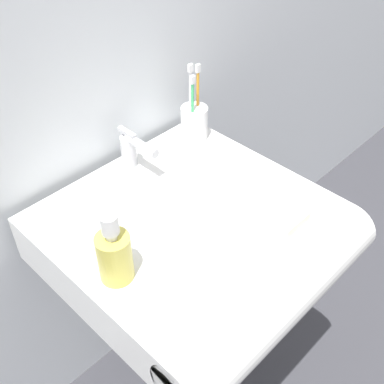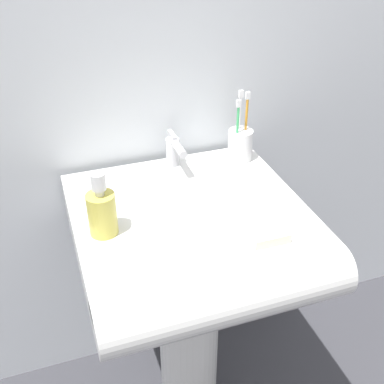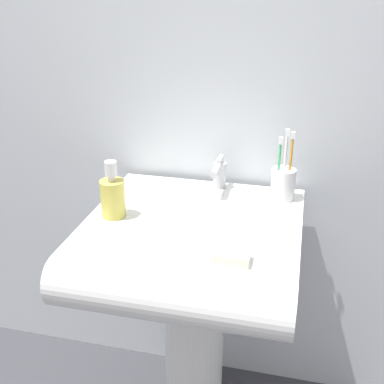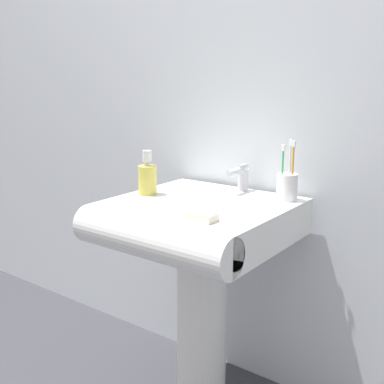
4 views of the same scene
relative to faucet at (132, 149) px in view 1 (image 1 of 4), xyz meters
The scene contains 6 objects.
sink_pedestal 0.54m from the faucet, 97.86° to the right, with size 0.18×0.18×0.65m, color white.
sink_basin 0.28m from the faucet, 96.33° to the right, with size 0.56×0.58×0.12m.
faucet is the anchor object (origin of this frame).
toothbrush_cup 0.19m from the faucet, ahead, with size 0.07×0.07×0.20m.
soap_bottle 0.34m from the faucet, 135.69° to the right, with size 0.07×0.07×0.16m.
bar_soap 0.40m from the faucet, 75.50° to the right, with size 0.09×0.05×0.02m, color silver.
Camera 1 is at (-0.53, -0.54, 1.49)m, focal length 45.00 mm.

